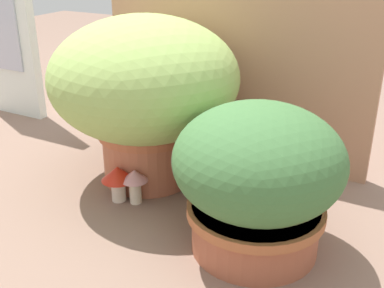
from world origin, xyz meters
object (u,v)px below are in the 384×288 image
(grass_planter, at_px, (145,87))
(cat, at_px, (191,150))
(mushroom_ornament_pink, at_px, (135,180))
(mushroom_ornament_red, at_px, (118,177))
(leafy_planter, at_px, (258,177))

(grass_planter, bearing_deg, cat, 7.17)
(mushroom_ornament_pink, height_order, mushroom_ornament_red, mushroom_ornament_red)
(leafy_planter, relative_size, mushroom_ornament_red, 3.69)
(leafy_planter, distance_m, cat, 0.37)
(leafy_planter, bearing_deg, mushroom_ornament_pink, 173.88)
(grass_planter, height_order, leafy_planter, grass_planter)
(grass_planter, relative_size, mushroom_ornament_red, 5.17)
(leafy_planter, bearing_deg, cat, 144.44)
(grass_planter, xyz_separation_m, mushroom_ornament_red, (0.00, -0.16, -0.23))
(grass_planter, height_order, mushroom_ornament_red, grass_planter)
(grass_planter, bearing_deg, leafy_planter, -23.50)
(grass_planter, bearing_deg, mushroom_ornament_red, -89.17)
(mushroom_ornament_pink, distance_m, mushroom_ornament_red, 0.05)
(grass_planter, height_order, cat, grass_planter)
(grass_planter, relative_size, cat, 1.68)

